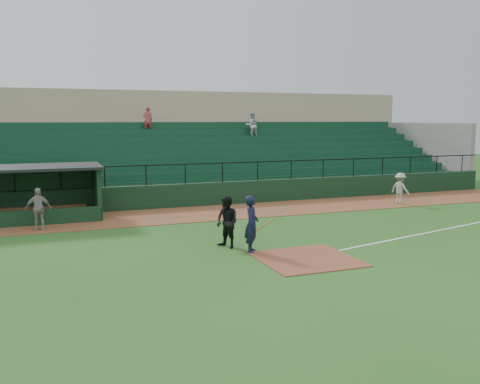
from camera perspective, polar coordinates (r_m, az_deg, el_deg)
name	(u,v)px	position (r m, az deg, el deg)	size (l,w,h in m)	color
ground	(293,252)	(17.84, 5.77, -6.55)	(90.00, 90.00, 0.00)	#23531A
warning_track	(218,212)	(25.08, -2.45, -2.25)	(40.00, 4.00, 0.03)	brown
home_plate_dirt	(307,259)	(16.98, 7.30, -7.27)	(3.00, 3.00, 0.03)	brown
foul_line	(453,228)	(23.36, 22.26, -3.63)	(18.00, 0.09, 0.01)	white
stadium_structure	(175,154)	(32.89, -7.16, 4.15)	(38.00, 13.08, 6.40)	black
batter_at_plate	(252,224)	(17.52, 1.29, -3.53)	(1.16, 0.84, 1.94)	black
umpire	(227,222)	(18.14, -1.43, -3.31)	(0.89, 0.69, 1.82)	black
runner	(400,188)	(28.69, 17.13, 0.39)	(1.06, 0.61, 1.64)	#A9A39E
dugout_player_a	(38,209)	(22.51, -21.22, -1.72)	(1.00, 0.42, 1.71)	gray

